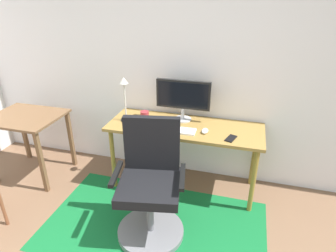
# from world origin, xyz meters

# --- Properties ---
(wall_back) EXTENTS (6.00, 0.10, 2.60)m
(wall_back) POSITION_xyz_m (0.00, 2.20, 1.30)
(wall_back) COLOR silver
(wall_back) RESTS_ON ground
(area_rug) EXTENTS (1.93, 1.12, 0.01)m
(area_rug) POSITION_xyz_m (-0.21, 1.20, 0.00)
(area_rug) COLOR #115C2A
(area_rug) RESTS_ON ground
(desk) EXTENTS (1.51, 0.56, 0.70)m
(desk) POSITION_xyz_m (-0.10, 1.85, 0.63)
(desk) COLOR olive
(desk) RESTS_ON ground
(monitor) EXTENTS (0.54, 0.18, 0.42)m
(monitor) POSITION_xyz_m (-0.15, 1.99, 0.95)
(monitor) COLOR #B2B2B7
(monitor) RESTS_ON desk
(keyboard) EXTENTS (0.43, 0.13, 0.02)m
(keyboard) POSITION_xyz_m (-0.18, 1.72, 0.71)
(keyboard) COLOR white
(keyboard) RESTS_ON desk
(computer_mouse) EXTENTS (0.06, 0.10, 0.03)m
(computer_mouse) POSITION_xyz_m (0.12, 1.76, 0.72)
(computer_mouse) COLOR white
(computer_mouse) RESTS_ON desk
(coffee_cup) EXTENTS (0.09, 0.09, 0.10)m
(coffee_cup) POSITION_xyz_m (-0.51, 1.85, 0.75)
(coffee_cup) COLOR maroon
(coffee_cup) RESTS_ON desk
(cell_phone) EXTENTS (0.11, 0.15, 0.01)m
(cell_phone) POSITION_xyz_m (0.36, 1.70, 0.71)
(cell_phone) COLOR black
(cell_phone) RESTS_ON desk
(desk_lamp) EXTENTS (0.11, 0.11, 0.45)m
(desk_lamp) POSITION_xyz_m (-0.70, 1.82, 0.99)
(desk_lamp) COLOR black
(desk_lamp) RESTS_ON desk
(office_chair) EXTENTS (0.61, 0.57, 1.01)m
(office_chair) POSITION_xyz_m (-0.22, 1.15, 0.41)
(office_chair) COLOR slate
(office_chair) RESTS_ON ground
(side_table) EXTENTS (0.73, 0.60, 0.71)m
(side_table) POSITION_xyz_m (-1.76, 1.62, 0.59)
(side_table) COLOR brown
(side_table) RESTS_ON ground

